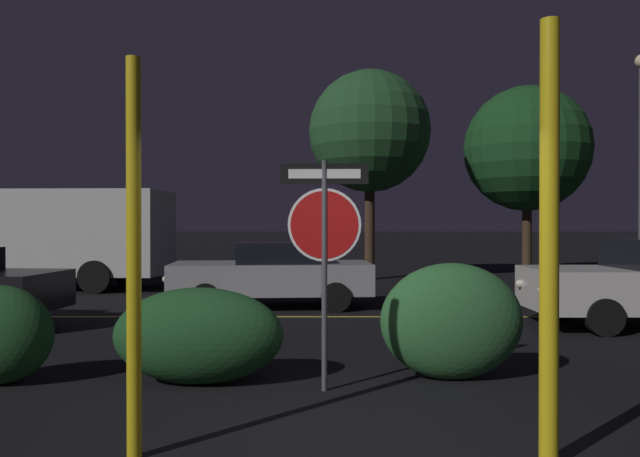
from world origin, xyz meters
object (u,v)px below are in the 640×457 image
object	(u,v)px
yellow_pole_left	(135,258)
tree_1	(370,132)
delivery_truck	(29,232)
passing_car_2	(273,274)
tree_0	(528,149)
stop_sign	(325,227)
hedge_bush_3	(452,321)
hedge_bush_2	(199,336)
yellow_pole_right	(550,242)

from	to	relation	value
yellow_pole_left	tree_1	distance (m)	15.62
delivery_truck	tree_1	world-z (taller)	tree_1
passing_car_2	tree_0	xyz separation A→B (m)	(8.03, 7.86, 3.59)
delivery_truck	tree_1	size ratio (longest dim) A/B	1.10
stop_sign	tree_0	bearing A→B (deg)	65.52
yellow_pole_left	hedge_bush_3	world-z (taller)	yellow_pole_left
stop_sign	tree_0	distance (m)	16.26
passing_car_2	tree_0	world-z (taller)	tree_0
yellow_pole_left	tree_1	world-z (taller)	tree_1
stop_sign	hedge_bush_3	world-z (taller)	stop_sign
yellow_pole_left	delivery_truck	xyz separation A→B (m)	(-6.58, 12.32, 0.02)
hedge_bush_2	passing_car_2	xyz separation A→B (m)	(0.34, 6.32, 0.17)
delivery_truck	hedge_bush_2	bearing A→B (deg)	-144.15
tree_0	yellow_pole_left	bearing A→B (deg)	-117.23
passing_car_2	tree_0	size ratio (longest dim) A/B	0.68
delivery_truck	stop_sign	bearing A→B (deg)	-139.75
stop_sign	tree_0	world-z (taller)	tree_0
delivery_truck	tree_1	xyz separation A→B (m)	(9.57, 2.68, 3.13)
delivery_truck	tree_0	xyz separation A→B (m)	(15.00, 4.04, 2.75)
stop_sign	hedge_bush_3	distance (m)	1.87
yellow_pole_right	delivery_truck	xyz separation A→B (m)	(-9.69, 12.44, -0.10)
yellow_pole_right	passing_car_2	distance (m)	9.09
hedge_bush_2	delivery_truck	size ratio (longest dim) A/B	0.26
hedge_bush_2	yellow_pole_left	bearing A→B (deg)	-91.60
yellow_pole_right	hedge_bush_3	xyz separation A→B (m)	(-0.19, 2.50, -0.98)
yellow_pole_right	delivery_truck	world-z (taller)	yellow_pole_right
stop_sign	yellow_pole_left	size ratio (longest dim) A/B	0.81
hedge_bush_2	tree_1	distance (m)	13.78
yellow_pole_left	hedge_bush_3	distance (m)	3.86
hedge_bush_2	passing_car_2	distance (m)	6.33
hedge_bush_3	passing_car_2	world-z (taller)	passing_car_2
yellow_pole_left	tree_1	xyz separation A→B (m)	(2.98, 15.00, 3.15)
yellow_pole_left	yellow_pole_right	world-z (taller)	yellow_pole_right
hedge_bush_2	tree_1	world-z (taller)	tree_1
tree_1	yellow_pole_right	bearing A→B (deg)	-89.54
yellow_pole_right	hedge_bush_3	distance (m)	2.69
delivery_truck	yellow_pole_right	bearing A→B (deg)	-139.49
hedge_bush_3	tree_0	distance (m)	15.47
stop_sign	passing_car_2	bearing A→B (deg)	100.35
hedge_bush_3	passing_car_2	distance (m)	6.63
tree_1	hedge_bush_2	bearing A→B (deg)	-102.86
yellow_pole_left	tree_0	bearing A→B (deg)	62.77
yellow_pole_right	hedge_bush_3	bearing A→B (deg)	94.45
passing_car_2	tree_1	xyz separation A→B (m)	(2.59, 6.49, 3.97)
hedge_bush_2	tree_0	bearing A→B (deg)	59.46
yellow_pole_left	hedge_bush_3	xyz separation A→B (m)	(2.91, 2.38, -0.86)
hedge_bush_3	yellow_pole_right	bearing A→B (deg)	-85.55
delivery_truck	tree_0	size ratio (longest dim) A/B	1.13
hedge_bush_3	stop_sign	bearing A→B (deg)	-161.72
delivery_truck	yellow_pole_left	bearing A→B (deg)	-149.30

